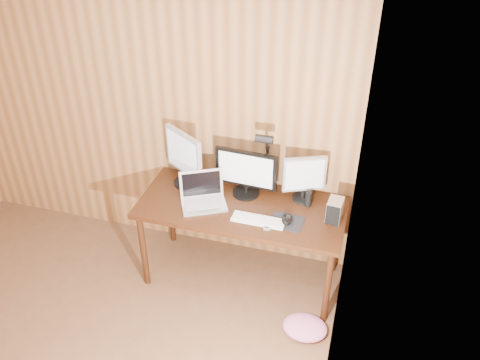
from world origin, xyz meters
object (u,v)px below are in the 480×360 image
at_px(monitor_right, 304,178).
at_px(phone, 267,226).
at_px(monitor_center, 246,173).
at_px(laptop, 203,196).
at_px(hard_drive, 335,210).
at_px(keyboard, 258,220).
at_px(desk, 244,212).
at_px(speaker, 308,199).
at_px(monitor_left, 184,157).
at_px(mouse, 287,219).
at_px(desk_lamp, 266,153).

bearing_deg(monitor_right, phone, -138.06).
relative_size(monitor_center, laptop, 1.19).
bearing_deg(phone, hard_drive, 17.87).
bearing_deg(laptop, keyboard, -40.74).
bearing_deg(desk, speaker, 7.82).
xyz_separation_m(monitor_left, mouse, (0.90, -0.28, -0.23)).
bearing_deg(monitor_left, laptop, -10.03).
bearing_deg(monitor_center, desk_lamp, 32.71).
height_order(monitor_center, speaker, monitor_center).
distance_m(monitor_left, speaker, 1.04).
relative_size(monitor_center, desk_lamp, 0.86).
bearing_deg(phone, mouse, 27.45).
relative_size(monitor_left, desk_lamp, 0.81).
xyz_separation_m(monitor_left, keyboard, (0.69, -0.32, -0.24)).
height_order(phone, desk_lamp, desk_lamp).
xyz_separation_m(keyboard, speaker, (0.32, 0.29, 0.05)).
xyz_separation_m(desk, phone, (0.25, -0.27, 0.13)).
xyz_separation_m(monitor_center, keyboard, (0.18, -0.31, -0.19)).
distance_m(monitor_center, monitor_right, 0.45).
height_order(laptop, keyboard, laptop).
xyz_separation_m(monitor_center, mouse, (0.39, -0.27, -0.18)).
xyz_separation_m(mouse, desk_lamp, (-0.25, 0.34, 0.33)).
distance_m(desk, mouse, 0.44).
distance_m(desk, desk_lamp, 0.52).
bearing_deg(mouse, monitor_center, 135.87).
bearing_deg(mouse, laptop, 164.72).
xyz_separation_m(monitor_center, laptop, (-0.29, -0.20, -0.14)).
xyz_separation_m(speaker, desk_lamp, (-0.37, 0.10, 0.29)).
xyz_separation_m(laptop, keyboard, (0.47, -0.12, -0.05)).
bearing_deg(phone, speaker, 46.35).
bearing_deg(keyboard, speaker, 43.19).
bearing_deg(speaker, desk, -172.18).
distance_m(hard_drive, speaker, 0.24).
bearing_deg(monitor_center, monitor_left, -177.37).
bearing_deg(laptop, phone, -43.28).
bearing_deg(laptop, mouse, -32.87).
bearing_deg(monitor_center, hard_drive, -7.67).
height_order(monitor_center, monitor_left, monitor_left).
bearing_deg(monitor_left, desk, 22.31).
bearing_deg(speaker, monitor_center, 177.53).
bearing_deg(hard_drive, speaker, 156.36).
bearing_deg(mouse, desk_lamp, 117.10).
xyz_separation_m(keyboard, phone, (0.08, -0.05, -0.00)).
relative_size(monitor_right, laptop, 0.91).
bearing_deg(keyboard, monitor_right, 54.53).
height_order(speaker, desk_lamp, desk_lamp).
height_order(laptop, speaker, laptop).
bearing_deg(desk_lamp, mouse, -62.20).
xyz_separation_m(desk, keyboard, (0.17, -0.22, 0.13)).
xyz_separation_m(mouse, phone, (-0.13, -0.09, -0.02)).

